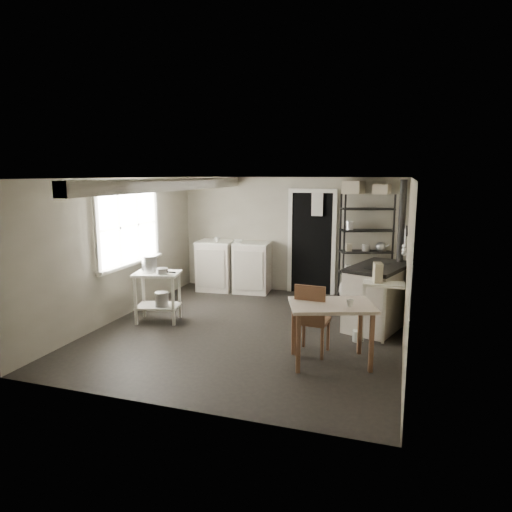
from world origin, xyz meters
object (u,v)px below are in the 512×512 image
(shelf_rack, at_px, (366,250))
(stove, at_px, (378,299))
(base_cabinets, at_px, (234,268))
(chair, at_px, (313,318))
(flour_sack, at_px, (349,289))
(stockpot, at_px, (149,264))
(work_table, at_px, (331,334))
(prep_table, at_px, (158,297))

(shelf_rack, height_order, stove, shelf_rack)
(shelf_rack, distance_m, stove, 1.67)
(base_cabinets, distance_m, chair, 3.55)
(stove, xyz_separation_m, flour_sack, (-0.59, 1.31, -0.20))
(shelf_rack, height_order, chair, shelf_rack)
(stockpot, relative_size, base_cabinets, 0.17)
(work_table, height_order, chair, chair)
(prep_table, xyz_separation_m, flour_sack, (2.81, 2.13, -0.16))
(prep_table, bearing_deg, work_table, -15.44)
(stove, bearing_deg, stockpot, -148.67)
(stove, distance_m, chair, 1.57)
(shelf_rack, distance_m, work_table, 3.22)
(base_cabinets, distance_m, work_table, 3.91)
(prep_table, relative_size, stockpot, 3.12)
(shelf_rack, xyz_separation_m, chair, (-0.42, -2.93, -0.46))
(prep_table, height_order, shelf_rack, shelf_rack)
(work_table, height_order, flour_sack, work_table)
(chair, relative_size, flour_sack, 2.13)
(work_table, xyz_separation_m, flour_sack, (-0.11, 2.93, -0.14))
(chair, height_order, flour_sack, chair)
(stockpot, distance_m, stove, 3.66)
(stockpot, height_order, stove, stockpot)
(stockpot, distance_m, work_table, 3.21)
(shelf_rack, xyz_separation_m, work_table, (-0.15, -3.17, -0.57))
(prep_table, relative_size, shelf_rack, 0.40)
(chair, bearing_deg, prep_table, 171.67)
(prep_table, bearing_deg, chair, -12.01)
(prep_table, bearing_deg, base_cabinets, 78.27)
(base_cabinets, bearing_deg, shelf_rack, -1.99)
(prep_table, bearing_deg, stockpot, 176.68)
(stockpot, xyz_separation_m, shelf_rack, (3.20, 2.36, 0.01))
(stove, height_order, work_table, stove)
(stockpot, relative_size, shelf_rack, 0.13)
(prep_table, xyz_separation_m, work_table, (2.91, -0.81, -0.02))
(shelf_rack, relative_size, flour_sack, 4.38)
(prep_table, bearing_deg, flour_sack, 37.14)
(chair, bearing_deg, base_cabinets, 131.51)
(work_table, bearing_deg, prep_table, 164.56)
(work_table, distance_m, flour_sack, 2.94)
(prep_table, height_order, chair, chair)
(stockpot, distance_m, chair, 2.87)
(stockpot, bearing_deg, shelf_rack, 36.42)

